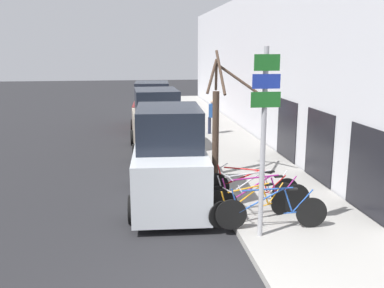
# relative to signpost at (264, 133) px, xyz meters

# --- Properties ---
(ground_plane) EXTENTS (80.00, 80.00, 0.00)m
(ground_plane) POSITION_rel_signpost_xyz_m (-1.40, 8.46, -2.33)
(ground_plane) COLOR black
(sidewalk_curb) EXTENTS (3.20, 32.00, 0.15)m
(sidewalk_curb) POSITION_rel_signpost_xyz_m (1.20, 11.26, -2.26)
(sidewalk_curb) COLOR gray
(sidewalk_curb) RESTS_ON ground
(building_facade) EXTENTS (0.23, 32.00, 6.50)m
(building_facade) POSITION_rel_signpost_xyz_m (2.95, 11.19, 0.90)
(building_facade) COLOR #BCBCC1
(building_facade) RESTS_ON ground
(signpost) EXTENTS (0.59, 0.12, 3.87)m
(signpost) POSITION_rel_signpost_xyz_m (0.00, 0.00, 0.00)
(signpost) COLOR #939399
(signpost) RESTS_ON sidewalk_curb
(bicycle_0) EXTENTS (2.44, 0.44, 0.94)m
(bicycle_0) POSITION_rel_signpost_xyz_m (0.34, 0.31, -1.78)
(bicycle_0) COLOR black
(bicycle_0) RESTS_ON sidewalk_curb
(bicycle_1) EXTENTS (2.16, 0.83, 0.85)m
(bicycle_1) POSITION_rel_signpost_xyz_m (0.06, 0.78, -1.81)
(bicycle_1) COLOR black
(bicycle_1) RESTS_ON sidewalk_curb
(bicycle_2) EXTENTS (2.52, 0.44, 0.99)m
(bicycle_2) POSITION_rel_signpost_xyz_m (0.29, 1.04, -1.76)
(bicycle_2) COLOR black
(bicycle_2) RESTS_ON sidewalk_curb
(bicycle_3) EXTENTS (2.51, 0.63, 0.96)m
(bicycle_3) POSITION_rel_signpost_xyz_m (0.25, 1.47, -1.77)
(bicycle_3) COLOR black
(bicycle_3) RESTS_ON sidewalk_curb
(bicycle_4) EXTENTS (2.03, 1.42, 0.92)m
(bicycle_4) POSITION_rel_signpost_xyz_m (0.30, 1.91, -1.79)
(bicycle_4) COLOR black
(bicycle_4) RESTS_ON sidewalk_curb
(parked_car_0) EXTENTS (2.17, 4.60, 2.55)m
(parked_car_0) POSITION_rel_signpost_xyz_m (-1.67, 2.69, -1.18)
(parked_car_0) COLOR #B2B7BC
(parked_car_0) RESTS_ON ground
(parked_car_1) EXTENTS (2.06, 4.48, 2.48)m
(parked_car_1) POSITION_rel_signpost_xyz_m (-1.67, 8.38, -1.22)
(parked_car_1) COLOR gray
(parked_car_1) RESTS_ON ground
(parked_car_2) EXTENTS (2.24, 4.40, 2.34)m
(parked_car_2) POSITION_rel_signpost_xyz_m (-1.57, 13.83, -1.28)
(parked_car_2) COLOR maroon
(parked_car_2) RESTS_ON ground
(pedestrian_near) EXTENTS (0.41, 0.35, 1.57)m
(pedestrian_near) POSITION_rel_signpost_xyz_m (1.05, 11.01, -1.27)
(pedestrian_near) COLOR #1E2338
(pedestrian_near) RESTS_ON sidewalk_curb
(street_tree) EXTENTS (1.57, 1.65, 3.79)m
(street_tree) POSITION_rel_signpost_xyz_m (-0.04, 4.51, -0.46)
(street_tree) COLOR #3D2D23
(street_tree) RESTS_ON sidewalk_curb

